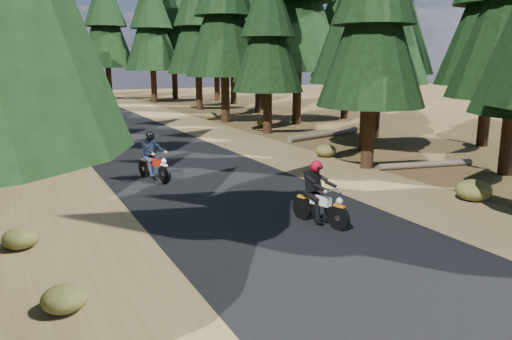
{
  "coord_description": "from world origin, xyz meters",
  "views": [
    {
      "loc": [
        -5.64,
        -9.77,
        3.87
      ],
      "look_at": [
        0.0,
        1.5,
        1.1
      ],
      "focal_mm": 35.0,
      "sensor_mm": 36.0,
      "label": 1
    }
  ],
  "objects_px": {
    "log_far": "(426,165)",
    "rider_follow": "(154,165)",
    "log_near": "(325,134)",
    "rider_lead": "(320,204)"
  },
  "relations": [
    {
      "from": "log_far",
      "to": "rider_follow",
      "type": "bearing_deg",
      "value": 176.82
    },
    {
      "from": "log_near",
      "to": "log_far",
      "type": "relative_size",
      "value": 1.35
    },
    {
      "from": "rider_follow",
      "to": "rider_lead",
      "type": "bearing_deg",
      "value": 93.0
    },
    {
      "from": "log_far",
      "to": "rider_lead",
      "type": "height_order",
      "value": "rider_lead"
    },
    {
      "from": "log_near",
      "to": "rider_follow",
      "type": "height_order",
      "value": "rider_follow"
    },
    {
      "from": "log_far",
      "to": "rider_follow",
      "type": "distance_m",
      "value": 9.84
    },
    {
      "from": "log_far",
      "to": "rider_lead",
      "type": "relative_size",
      "value": 2.11
    },
    {
      "from": "rider_lead",
      "to": "rider_follow",
      "type": "xyz_separation_m",
      "value": [
        -2.34,
        6.23,
        0.02
      ]
    },
    {
      "from": "rider_lead",
      "to": "log_far",
      "type": "bearing_deg",
      "value": -169.5
    },
    {
      "from": "log_far",
      "to": "rider_lead",
      "type": "bearing_deg",
      "value": -140.98
    }
  ]
}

